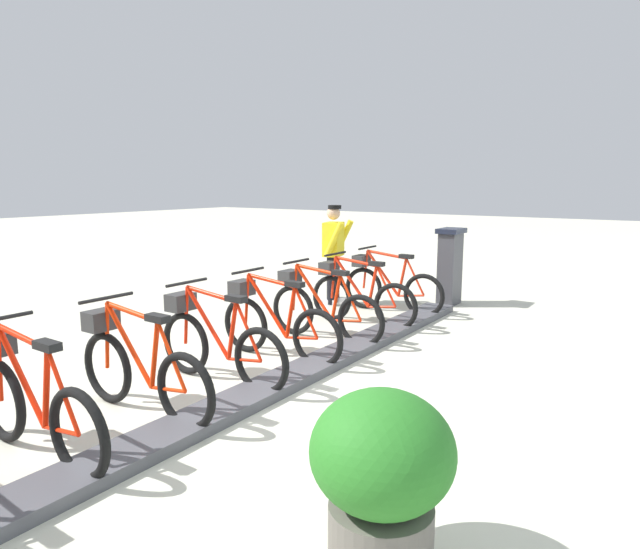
{
  "coord_description": "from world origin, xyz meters",
  "views": [
    {
      "loc": [
        -3.29,
        4.02,
        2.02
      ],
      "look_at": [
        0.5,
        -1.49,
        0.9
      ],
      "focal_mm": 30.77,
      "sensor_mm": 36.0,
      "label": 1
    }
  ],
  "objects": [
    {
      "name": "planter_bush",
      "position": [
        -2.06,
        1.67,
        0.54
      ],
      "size": [
        0.76,
        0.76,
        0.97
      ],
      "color": "#59544C",
      "rests_on": "ground"
    },
    {
      "name": "bike_docked_5",
      "position": [
        0.63,
        1.14,
        0.43
      ],
      "size": [
        1.72,
        0.54,
        1.02
      ],
      "color": "black",
      "rests_on": "ground"
    },
    {
      "name": "bike_docked_2",
      "position": [
        0.63,
        -1.69,
        0.43
      ],
      "size": [
        1.72,
        0.54,
        1.02
      ],
      "color": "black",
      "rests_on": "ground"
    },
    {
      "name": "ground_plane",
      "position": [
        0.0,
        0.0,
        0.0
      ],
      "size": [
        60.0,
        60.0,
        0.0
      ],
      "primitive_type": "plane",
      "color": "beige"
    },
    {
      "name": "dock_rail_base",
      "position": [
        0.0,
        0.0,
        0.05
      ],
      "size": [
        0.44,
        8.34,
        0.1
      ],
      "primitive_type": "cube",
      "color": "#47474C",
      "rests_on": "ground"
    },
    {
      "name": "worker_near_rack",
      "position": [
        1.65,
        -3.56,
        0.91
      ],
      "size": [
        0.51,
        0.68,
        1.66
      ],
      "color": "white",
      "rests_on": "ground"
    },
    {
      "name": "bike_docked_0",
      "position": [
        0.63,
        -3.57,
        0.43
      ],
      "size": [
        1.72,
        0.54,
        1.02
      ],
      "color": "black",
      "rests_on": "ground"
    },
    {
      "name": "bike_docked_4",
      "position": [
        0.63,
        0.2,
        0.43
      ],
      "size": [
        1.72,
        0.54,
        1.02
      ],
      "color": "black",
      "rests_on": "ground"
    },
    {
      "name": "bike_docked_3",
      "position": [
        0.63,
        -0.74,
        0.43
      ],
      "size": [
        1.72,
        0.54,
        1.02
      ],
      "color": "black",
      "rests_on": "ground"
    },
    {
      "name": "bike_docked_6",
      "position": [
        0.63,
        2.09,
        0.43
      ],
      "size": [
        1.72,
        0.54,
        1.02
      ],
      "color": "black",
      "rests_on": "ground"
    },
    {
      "name": "payment_kiosk",
      "position": [
        0.05,
        -4.66,
        0.67
      ],
      "size": [
        0.36,
        0.52,
        1.28
      ],
      "color": "#38383D",
      "rests_on": "ground"
    },
    {
      "name": "bike_docked_1",
      "position": [
        0.63,
        -2.63,
        0.43
      ],
      "size": [
        1.72,
        0.54,
        1.02
      ],
      "color": "black",
      "rests_on": "ground"
    }
  ]
}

